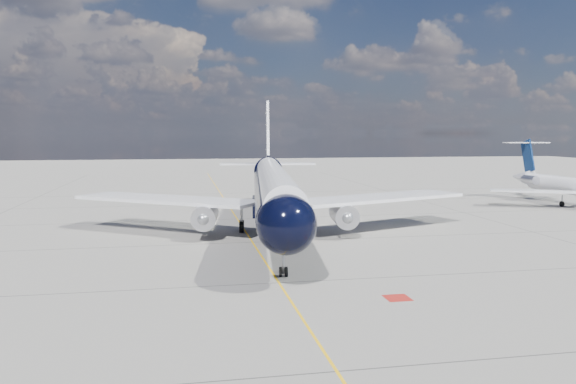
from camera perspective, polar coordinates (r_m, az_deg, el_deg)
name	(u,v)px	position (r m, az deg, el deg)	size (l,w,h in m)	color
ground	(234,213)	(73.94, -5.55, -2.17)	(320.00, 320.00, 0.00)	gray
taxiway_centerline	(237,219)	(69.01, -5.18, -2.74)	(0.16, 160.00, 0.01)	yellow
red_marking	(397,298)	(37.00, 11.05, -10.51)	(1.60, 1.60, 0.01)	maroon
main_airliner	(274,188)	(59.42, -1.47, 0.42)	(42.68, 52.29, 15.12)	black
regional_jet	(570,185)	(90.96, 26.71, 0.66)	(24.62, 28.18, 9.57)	white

